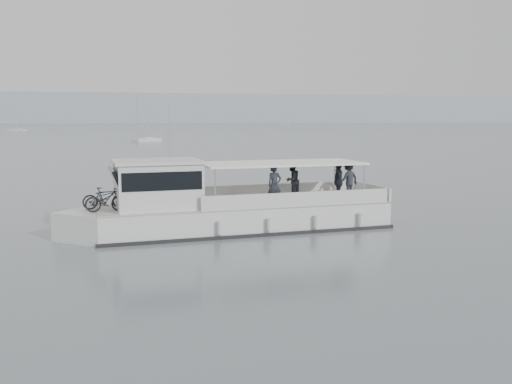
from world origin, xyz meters
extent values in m
plane|color=#555F64|center=(0.00, 0.00, 0.00)|extent=(1400.00, 1400.00, 0.00)
cube|color=#939EA8|center=(0.00, 560.00, 14.00)|extent=(1400.00, 90.00, 28.00)
cube|color=silver|center=(-1.09, -0.95, 0.46)|extent=(12.43, 4.30, 1.32)
cube|color=silver|center=(-7.17, -1.48, 0.46)|extent=(3.29, 3.29, 1.32)
cube|color=beige|center=(-1.09, -0.95, 1.12)|extent=(12.43, 4.30, 0.06)
cube|color=black|center=(-1.09, -0.95, 0.05)|extent=(12.64, 4.44, 0.18)
cube|color=silver|center=(0.59, 0.77, 1.42)|extent=(8.11, 0.81, 0.61)
cube|color=silver|center=(0.86, -2.35, 1.42)|extent=(8.11, 0.81, 0.61)
cube|color=silver|center=(4.93, -0.42, 1.42)|extent=(0.38, 3.25, 0.61)
cube|color=silver|center=(-4.74, -1.26, 2.03)|extent=(3.48, 3.01, 1.83)
cube|color=black|center=(-6.31, -1.40, 2.18)|extent=(0.79, 2.58, 1.18)
cube|color=black|center=(-4.74, -1.26, 2.34)|extent=(3.28, 3.04, 0.71)
cube|color=silver|center=(-4.74, -1.26, 3.00)|extent=(3.70, 3.23, 0.10)
cube|color=white|center=(0.52, -0.81, 2.79)|extent=(7.15, 3.64, 0.08)
cylinder|color=silver|center=(-2.59, -2.50, 1.96)|extent=(0.07, 0.07, 1.68)
cylinder|color=silver|center=(-2.84, 0.33, 1.96)|extent=(0.07, 0.07, 1.68)
cylinder|color=silver|center=(3.89, -1.94, 1.96)|extent=(0.07, 0.07, 1.68)
cylinder|color=silver|center=(3.64, 0.89, 1.96)|extent=(0.07, 0.07, 1.68)
cylinder|color=silver|center=(-5.42, -0.41, 4.32)|extent=(0.03, 0.03, 2.64)
cylinder|color=silver|center=(-4.27, -1.94, 4.11)|extent=(0.03, 0.03, 2.23)
cylinder|color=silver|center=(-2.46, -2.86, 0.51)|extent=(0.26, 0.26, 0.51)
cylinder|color=silver|center=(-0.43, -2.68, 0.51)|extent=(0.26, 0.26, 0.51)
cylinder|color=silver|center=(1.59, -2.51, 0.51)|extent=(0.26, 0.26, 0.51)
cylinder|color=silver|center=(3.61, -2.33, 0.51)|extent=(0.26, 0.26, 0.51)
imported|color=black|center=(-6.80, -1.04, 1.58)|extent=(1.79, 0.76, 0.92)
imported|color=black|center=(-6.73, -1.85, 1.60)|extent=(1.64, 0.59, 0.97)
imported|color=#272B35|center=(0.00, -1.77, 1.97)|extent=(0.70, 0.55, 1.71)
imported|color=#272B35|center=(1.27, -0.03, 1.97)|extent=(1.05, 1.04, 1.71)
imported|color=#272B35|center=(3.01, -1.20, 1.97)|extent=(0.60, 1.06, 1.71)
imported|color=#272B35|center=(3.93, -0.10, 1.97)|extent=(1.26, 1.01, 1.71)
cube|color=silver|center=(111.00, 383.31, 0.30)|extent=(5.67, 5.22, 0.75)
cube|color=silver|center=(111.00, 383.31, 0.62)|extent=(2.62, 2.58, 0.45)
cube|color=silver|center=(-1.30, 92.55, 0.30)|extent=(6.18, 5.68, 0.75)
cube|color=silver|center=(-1.30, 92.55, 0.62)|extent=(2.86, 2.80, 0.45)
cylinder|color=silver|center=(-1.30, 92.55, 4.11)|extent=(0.08, 0.08, 7.01)
cube|color=silver|center=(-43.97, 202.32, 0.30)|extent=(7.17, 5.43, 0.75)
cube|color=silver|center=(-43.97, 202.32, 0.62)|extent=(3.09, 2.92, 0.45)
cylinder|color=silver|center=(-43.97, 202.32, 4.44)|extent=(0.08, 0.08, 7.68)
camera|label=1|loc=(-6.04, -24.27, 4.71)|focal=40.00mm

